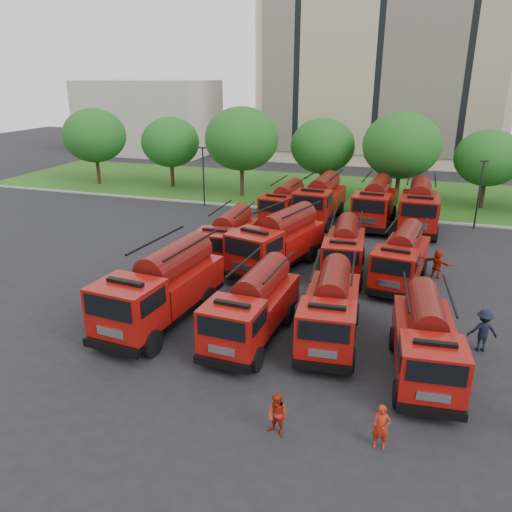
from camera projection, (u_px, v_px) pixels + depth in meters
The scene contains 30 objects.
ground at pixel (250, 301), 25.62m from camera, with size 140.00×140.00×0.00m, color black.
lawn at pixel (334, 192), 48.81m from camera, with size 70.00×16.00×0.12m, color #1D4D14.
curb at pixel (318, 212), 41.58m from camera, with size 70.00×0.30×0.14m, color gray.
apartment_building at pixel (384, 60), 63.52m from camera, with size 30.00×14.18×25.00m.
side_building at pixel (150, 117), 71.83m from camera, with size 18.00×12.00×10.00m, color #A6A093.
tree_0 at pixel (94, 136), 50.45m from camera, with size 6.30×6.30×7.70m.
tree_1 at pixel (170, 142), 49.20m from camera, with size 5.71×5.71×6.98m.
tree_2 at pixel (242, 139), 45.27m from camera, with size 6.72×6.72×8.22m.
tree_3 at pixel (323, 146), 45.72m from camera, with size 5.88×5.88×7.19m.
tree_4 at pixel (401, 145), 42.17m from camera, with size 6.55×6.55×8.01m.
tree_5 at pixel (488, 158), 41.35m from camera, with size 5.46×5.46×6.68m.
lamp_post_0 at pixel (203, 173), 42.86m from camera, with size 0.60×0.25×5.11m.
lamp_post_1 at pixel (480, 191), 36.51m from camera, with size 0.60×0.25×5.11m.
fire_truck_0 at pixel (162, 287), 22.89m from camera, with size 3.39×7.87×3.48m.
fire_truck_1 at pixel (253, 306), 21.57m from camera, with size 2.75×6.78×3.03m.
fire_truck_2 at pixel (330, 308), 21.47m from camera, with size 2.85×6.71×2.98m.
fire_truck_3 at pixel (426, 340), 18.95m from camera, with size 2.80×6.58×2.92m.
fire_truck_4 at pixel (228, 237), 30.83m from camera, with size 2.48×6.51×2.94m.
fire_truck_5 at pixel (278, 241), 29.31m from camera, with size 4.48×7.92×3.42m.
fire_truck_6 at pixel (344, 248), 28.95m from camera, with size 2.73×6.48×2.87m.
fire_truck_7 at pixel (401, 257), 27.40m from camera, with size 3.05×6.73×2.96m.
fire_truck_8 at pixel (285, 203), 38.63m from camera, with size 2.63×6.61×2.97m.
fire_truck_9 at pixel (320, 199), 38.82m from camera, with size 3.10×7.69×3.44m.
fire_truck_10 at pixel (375, 203), 37.91m from camera, with size 3.03×7.57×3.39m.
fire_truck_11 at pixel (419, 206), 36.73m from camera, with size 2.83×7.63×3.47m.
firefighter_0 at pixel (379, 447), 15.62m from camera, with size 0.55×0.40×1.51m, color #9E1E0C.
firefighter_1 at pixel (277, 434), 16.16m from camera, with size 0.73×0.40×1.49m, color #9E1E0C.
firefighter_3 at pixel (479, 350), 21.06m from camera, with size 1.21×0.62×1.87m, color black.
firefighter_4 at pixel (257, 310), 24.62m from camera, with size 0.85×0.55×1.73m, color black.
firefighter_5 at pixel (436, 277), 28.54m from camera, with size 1.55×0.67×1.67m, color #9E1E0C.
Camera 1 is at (7.44, -22.02, 11.02)m, focal length 35.00 mm.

